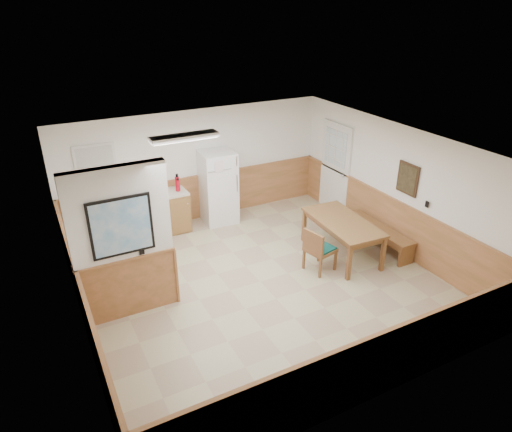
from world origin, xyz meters
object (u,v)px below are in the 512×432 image
refrigerator (218,187)px  soap_bottle (94,200)px  dining_bench (379,231)px  dining_chair (317,248)px  fire_extinguisher (178,183)px  dining_table (343,225)px

refrigerator → soap_bottle: size_ratio=7.10×
dining_bench → dining_chair: (-1.64, -0.18, 0.15)m
fire_extinguisher → refrigerator: bearing=1.6°
fire_extinguisher → soap_bottle: bearing=-178.0°
refrigerator → soap_bottle: 2.64m
dining_bench → fire_extinguisher: 4.28m
refrigerator → fire_extinguisher: bearing=-178.1°
fire_extinguisher → soap_bottle: fire_extinguisher is taller
dining_chair → fire_extinguisher: fire_extinguisher is taller
dining_table → fire_extinguisher: bearing=136.9°
soap_bottle → dining_bench: bearing=-28.0°
dining_table → dining_bench: (0.87, -0.09, -0.31)m
dining_bench → fire_extinguisher: bearing=141.5°
fire_extinguisher → soap_bottle: size_ratio=1.65×
refrigerator → dining_table: bearing=-56.0°
dining_table → soap_bottle: (-4.13, 2.58, 0.36)m
dining_table → dining_bench: size_ratio=1.05×
dining_bench → dining_chair: size_ratio=1.99×
refrigerator → dining_chair: size_ratio=1.92×
dining_table → refrigerator: bearing=124.2°
dining_table → dining_bench: dining_table is taller
dining_bench → dining_table: bearing=174.4°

